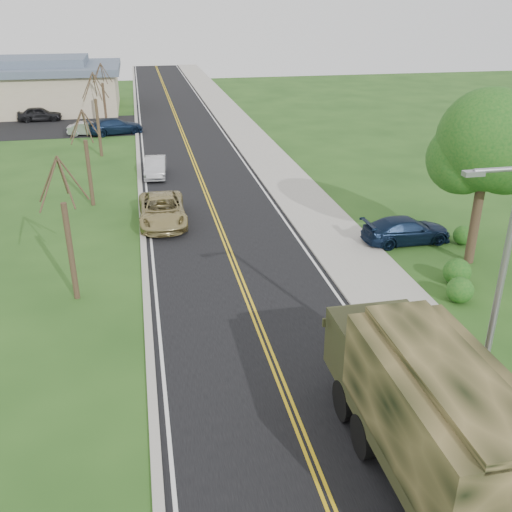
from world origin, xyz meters
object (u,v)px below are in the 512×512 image
object	(u,v)px
pickup_navy	(406,230)
suv_champagne	(162,210)
sedan_silver	(155,167)
military_truck	(426,404)

from	to	relation	value
pickup_navy	suv_champagne	bearing A→B (deg)	64.56
suv_champagne	pickup_navy	size ratio (longest dim) A/B	1.19
sedan_silver	military_truck	bearing A→B (deg)	-74.72
military_truck	pickup_navy	bearing A→B (deg)	66.14
military_truck	pickup_navy	distance (m)	16.03
suv_champagne	sedan_silver	world-z (taller)	suv_champagne
military_truck	sedan_silver	size ratio (longest dim) A/B	1.93
suv_champagne	pickup_navy	xyz separation A→B (m)	(12.08, -5.27, -0.09)
suv_champagne	sedan_silver	xyz separation A→B (m)	(0.00, 9.34, -0.09)
suv_champagne	pickup_navy	world-z (taller)	suv_champagne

